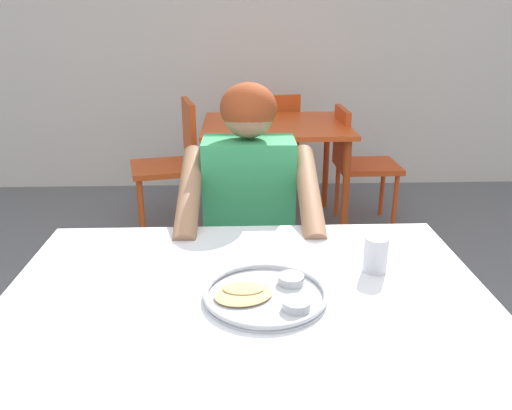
# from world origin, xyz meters

# --- Properties ---
(table_foreground) EXTENTS (1.22, 0.92, 0.75)m
(table_foreground) POSITION_xyz_m (0.02, 0.10, 0.68)
(table_foreground) COLOR silver
(table_foreground) RESTS_ON ground
(thali_tray) EXTENTS (0.31, 0.31, 0.03)m
(thali_tray) POSITION_xyz_m (0.07, 0.09, 0.76)
(thali_tray) COLOR #B7BABF
(thali_tray) RESTS_ON table_foreground
(drinking_cup) EXTENTS (0.07, 0.07, 0.10)m
(drinking_cup) POSITION_xyz_m (0.37, 0.23, 0.80)
(drinking_cup) COLOR silver
(drinking_cup) RESTS_ON table_foreground
(chair_foreground) EXTENTS (0.42, 0.40, 0.82)m
(chair_foreground) POSITION_xyz_m (0.05, 0.96, 0.48)
(chair_foreground) COLOR silver
(chair_foreground) RESTS_ON ground
(diner_foreground) EXTENTS (0.49, 0.55, 1.18)m
(diner_foreground) POSITION_xyz_m (0.04, 0.75, 0.71)
(diner_foreground) COLOR #393939
(diner_foreground) RESTS_ON ground
(table_background_red) EXTENTS (0.95, 0.85, 0.74)m
(table_background_red) POSITION_xyz_m (0.26, 2.36, 0.65)
(table_background_red) COLOR #E04C19
(table_background_red) RESTS_ON ground
(chair_red_left) EXTENTS (0.49, 0.50, 0.89)m
(chair_red_left) POSITION_xyz_m (-0.42, 2.33, 0.52)
(chair_red_left) COLOR #CF4C1A
(chair_red_left) RESTS_ON ground
(chair_red_right) EXTENTS (0.42, 0.39, 0.83)m
(chair_red_right) POSITION_xyz_m (0.83, 2.39, 0.48)
(chair_red_right) COLOR #D44618
(chair_red_right) RESTS_ON ground
(chair_red_far) EXTENTS (0.52, 0.51, 0.85)m
(chair_red_far) POSITION_xyz_m (0.25, 2.93, 0.49)
(chair_red_far) COLOR #D94C19
(chair_red_far) RESTS_ON ground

